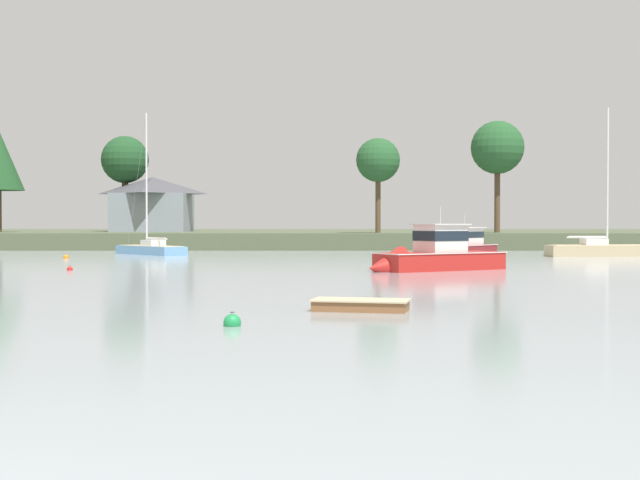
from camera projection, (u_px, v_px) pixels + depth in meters
The scene contains 13 objects.
far_shore_bank at pixel (274, 237), 114.14m from camera, with size 170.62×55.93×1.69m, color #4C563D.
cruiser_red at pixel (426, 260), 50.95m from camera, with size 9.00×6.71×4.63m.
cruiser_maroon at pixel (464, 252), 66.53m from camera, with size 6.83×7.86×4.20m.
sailboat_sand at pixel (596, 253), 71.72m from camera, with size 8.54×3.00×12.71m.
dinghy_wood at pixel (359, 307), 27.76m from camera, with size 3.28×2.07×0.50m.
sailboat_skyblue at pixel (148, 252), 75.89m from camera, with size 7.11×7.58×12.75m.
mooring_buoy_red at pixel (67, 269), 51.14m from camera, with size 0.34×0.34×0.39m.
mooring_buoy_orange at pixel (64, 257), 68.08m from camera, with size 0.42×0.42×0.47m.
mooring_buoy_green at pixel (230, 323), 23.68m from camera, with size 0.48×0.48×0.54m.
shore_tree_center_left at pixel (495, 148), 92.68m from camera, with size 5.59×5.59×11.76m.
shore_tree_far_left at pixel (376, 161), 90.75m from camera, with size 4.54×4.54×9.77m.
shore_tree_center at pixel (123, 161), 104.68m from camera, with size 5.62×5.62×11.35m.
cottage_eastern at pixel (150, 203), 103.59m from camera, with size 9.24×9.22×6.41m.
Camera 1 is at (5.72, -8.12, 2.79)m, focal length 49.50 mm.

